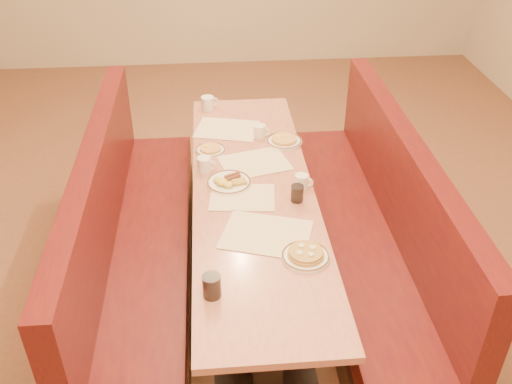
{
  "coord_description": "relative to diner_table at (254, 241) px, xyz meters",
  "views": [
    {
      "loc": [
        -0.22,
        -2.74,
        2.58
      ],
      "look_at": [
        0.0,
        -0.17,
        0.85
      ],
      "focal_mm": 40.0,
      "sensor_mm": 36.0,
      "label": 1
    }
  ],
  "objects": [
    {
      "name": "placemat_far_left",
      "position": [
        -0.12,
        0.77,
        0.38
      ],
      "size": [
        0.48,
        0.4,
        0.0
      ],
      "primitive_type": "cube",
      "rotation": [
        0.0,
        0.0,
        -0.24
      ],
      "color": "#FFE9C7",
      "rests_on": "diner_table"
    },
    {
      "name": "coffee_mug_a",
      "position": [
        0.28,
        0.01,
        0.42
      ],
      "size": [
        0.11,
        0.08,
        0.08
      ],
      "rotation": [
        0.0,
        0.0,
        -0.36
      ],
      "color": "white",
      "rests_on": "diner_table"
    },
    {
      "name": "coffee_mug_b",
      "position": [
        -0.28,
        0.24,
        0.42
      ],
      "size": [
        0.12,
        0.08,
        0.09
      ],
      "rotation": [
        0.0,
        0.0,
        -0.33
      ],
      "color": "white",
      "rests_on": "diner_table"
    },
    {
      "name": "pancake_plate",
      "position": [
        0.21,
        -0.62,
        0.39
      ],
      "size": [
        0.24,
        0.24,
        0.05
      ],
      "rotation": [
        0.0,
        0.0,
        0.02
      ],
      "color": "white",
      "rests_on": "diner_table"
    },
    {
      "name": "extra_plate_far",
      "position": [
        -0.24,
        0.48,
        0.39
      ],
      "size": [
        0.2,
        0.2,
        0.04
      ],
      "rotation": [
        0.0,
        0.0,
        -0.12
      ],
      "color": "white",
      "rests_on": "diner_table"
    },
    {
      "name": "placemat_near_left",
      "position": [
        -0.07,
        -0.07,
        0.38
      ],
      "size": [
        0.39,
        0.31,
        0.0
      ],
      "primitive_type": "cube",
      "rotation": [
        0.0,
        0.0,
        -0.1
      ],
      "color": "#FFE9C7",
      "rests_on": "diner_table"
    },
    {
      "name": "eggs_plate",
      "position": [
        -0.14,
        0.08,
        0.39
      ],
      "size": [
        0.27,
        0.27,
        0.05
      ],
      "rotation": [
        0.0,
        0.0,
        0.26
      ],
      "color": "white",
      "rests_on": "diner_table"
    },
    {
      "name": "placemat_far_right",
      "position": [
        0.03,
        0.3,
        0.38
      ],
      "size": [
        0.47,
        0.4,
        0.0
      ],
      "primitive_type": "cube",
      "rotation": [
        0.0,
        0.0,
        0.25
      ],
      "color": "#FFE9C7",
      "rests_on": "diner_table"
    },
    {
      "name": "ground",
      "position": [
        0.0,
        0.0,
        -0.37
      ],
      "size": [
        8.0,
        8.0,
        0.0
      ],
      "primitive_type": "plane",
      "color": "#9E6647",
      "rests_on": "ground"
    },
    {
      "name": "soda_tumbler_mid",
      "position": [
        0.24,
        -0.13,
        0.42
      ],
      "size": [
        0.07,
        0.07,
        0.1
      ],
      "color": "black",
      "rests_on": "diner_table"
    },
    {
      "name": "extra_plate_mid",
      "position": [
        0.25,
        0.55,
        0.39
      ],
      "size": [
        0.24,
        0.24,
        0.05
      ],
      "rotation": [
        0.0,
        0.0,
        -0.34
      ],
      "color": "white",
      "rests_on": "diner_table"
    },
    {
      "name": "diner_table",
      "position": [
        0.0,
        0.0,
        0.0
      ],
      "size": [
        0.7,
        2.5,
        0.75
      ],
      "color": "black",
      "rests_on": "ground"
    },
    {
      "name": "booth_left",
      "position": [
        -0.73,
        0.0,
        -0.01
      ],
      "size": [
        0.55,
        2.5,
        1.05
      ],
      "color": "#4C3326",
      "rests_on": "ground"
    },
    {
      "name": "booth_right",
      "position": [
        0.73,
        0.0,
        -0.01
      ],
      "size": [
        0.55,
        2.5,
        1.05
      ],
      "color": "#4C3326",
      "rests_on": "ground"
    },
    {
      "name": "coffee_mug_d",
      "position": [
        -0.24,
        1.1,
        0.43
      ],
      "size": [
        0.13,
        0.09,
        0.1
      ],
      "rotation": [
        0.0,
        0.0,
        0.38
      ],
      "color": "white",
      "rests_on": "diner_table"
    },
    {
      "name": "placemat_near_right",
      "position": [
        0.03,
        -0.42,
        0.38
      ],
      "size": [
        0.53,
        0.46,
        0.0
      ],
      "primitive_type": "cube",
      "rotation": [
        0.0,
        0.0,
        -0.31
      ],
      "color": "#FFE9C7",
      "rests_on": "diner_table"
    },
    {
      "name": "coffee_mug_c",
      "position": [
        0.1,
        0.64,
        0.42
      ],
      "size": [
        0.11,
        0.08,
        0.09
      ],
      "rotation": [
        0.0,
        0.0,
        -0.31
      ],
      "color": "white",
      "rests_on": "diner_table"
    },
    {
      "name": "soda_tumbler_near",
      "position": [
        -0.26,
        -0.84,
        0.43
      ],
      "size": [
        0.08,
        0.08,
        0.12
      ],
      "color": "black",
      "rests_on": "diner_table"
    }
  ]
}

